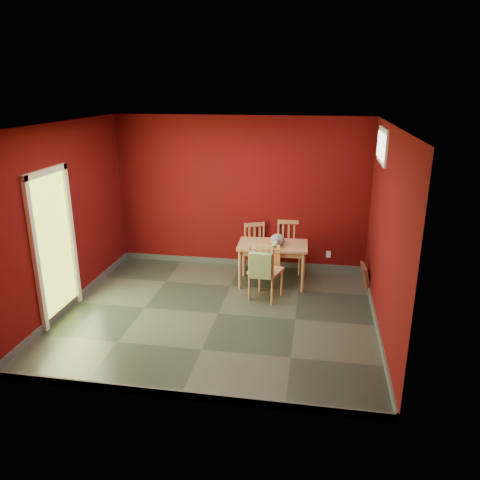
% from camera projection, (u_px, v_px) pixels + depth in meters
% --- Properties ---
extents(ground, '(4.50, 4.50, 0.00)m').
position_uv_depth(ground, '(218.00, 313.00, 6.85)').
color(ground, '#2D342D').
rests_on(ground, ground).
extents(room_shell, '(4.50, 4.50, 4.50)m').
position_uv_depth(room_shell, '(218.00, 310.00, 6.83)').
color(room_shell, '#4A0708').
rests_on(room_shell, ground).
extents(doorway, '(0.06, 1.01, 2.13)m').
position_uv_depth(doorway, '(53.00, 241.00, 6.46)').
color(doorway, '#B7D838').
rests_on(doorway, ground).
extents(window, '(0.05, 0.90, 0.50)m').
position_uv_depth(window, '(382.00, 146.00, 6.69)').
color(window, white).
rests_on(window, room_shell).
extents(outlet_plate, '(0.08, 0.02, 0.12)m').
position_uv_depth(outlet_plate, '(328.00, 254.00, 8.36)').
color(outlet_plate, silver).
rests_on(outlet_plate, room_shell).
extents(dining_table, '(1.15, 0.70, 0.71)m').
position_uv_depth(dining_table, '(273.00, 249.00, 7.68)').
color(dining_table, '#AC7650').
rests_on(dining_table, ground).
extents(table_runner, '(0.33, 0.65, 0.32)m').
position_uv_depth(table_runner, '(272.00, 249.00, 7.57)').
color(table_runner, '#BF7031').
rests_on(table_runner, dining_table).
extents(chair_far_left, '(0.53, 0.53, 0.86)m').
position_uv_depth(chair_far_left, '(256.00, 247.00, 8.29)').
color(chair_far_left, '#AC7650').
rests_on(chair_far_left, ground).
extents(chair_far_right, '(0.47, 0.47, 0.91)m').
position_uv_depth(chair_far_right, '(289.00, 246.00, 8.30)').
color(chair_far_right, '#AC7650').
rests_on(chair_far_right, ground).
extents(chair_near, '(0.56, 0.56, 0.95)m').
position_uv_depth(chair_near, '(265.00, 270.00, 7.16)').
color(chair_near, '#AC7650').
rests_on(chair_near, ground).
extents(tote_bag, '(0.33, 0.19, 0.46)m').
position_uv_depth(tote_bag, '(260.00, 265.00, 6.92)').
color(tote_bag, '#90AE6F').
rests_on(tote_bag, chair_near).
extents(cat, '(0.34, 0.51, 0.23)m').
position_uv_depth(cat, '(277.00, 238.00, 7.59)').
color(cat, slate).
rests_on(cat, table_runner).
extents(picture_frame, '(0.17, 0.42, 0.41)m').
position_uv_depth(picture_frame, '(365.00, 277.00, 7.63)').
color(picture_frame, '#583121').
rests_on(picture_frame, ground).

